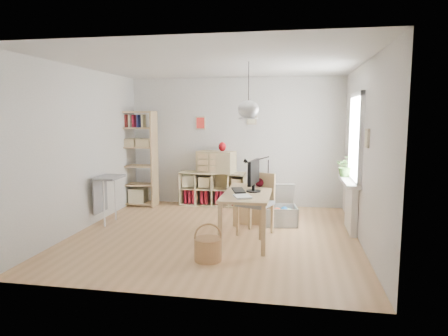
% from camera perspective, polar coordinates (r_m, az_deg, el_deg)
% --- Properties ---
extents(ground, '(4.50, 4.50, 0.00)m').
position_cam_1_polar(ground, '(6.54, -1.34, -9.48)').
color(ground, tan).
rests_on(ground, ground).
extents(room_shell, '(4.50, 4.50, 4.50)m').
position_cam_1_polar(room_shell, '(6.02, 3.51, 8.34)').
color(room_shell, white).
rests_on(room_shell, ground).
extents(window_unit, '(0.07, 1.16, 1.46)m').
position_cam_1_polar(window_unit, '(6.82, 18.39, 4.09)').
color(window_unit, white).
rests_on(window_unit, ground).
extents(radiator, '(0.10, 0.80, 0.80)m').
position_cam_1_polar(radiator, '(6.97, 17.71, -5.38)').
color(radiator, white).
rests_on(radiator, ground).
extents(windowsill, '(0.22, 1.20, 0.06)m').
position_cam_1_polar(windowsill, '(6.88, 17.44, -1.88)').
color(windowsill, white).
rests_on(windowsill, radiator).
extents(desk, '(0.70, 1.50, 0.75)m').
position_cam_1_polar(desk, '(6.15, 3.41, -4.28)').
color(desk, tan).
rests_on(desk, ground).
extents(cube_shelf, '(1.40, 0.38, 0.72)m').
position_cam_1_polar(cube_shelf, '(8.54, -1.71, -3.36)').
color(cube_shelf, tan).
rests_on(cube_shelf, ground).
extents(tall_bookshelf, '(0.80, 0.38, 2.00)m').
position_cam_1_polar(tall_bookshelf, '(8.62, -12.36, 1.87)').
color(tall_bookshelf, tan).
rests_on(tall_bookshelf, ground).
extents(side_table, '(0.40, 0.55, 0.85)m').
position_cam_1_polar(side_table, '(7.37, -16.55, -2.51)').
color(side_table, gray).
rests_on(side_table, ground).
extents(chair, '(0.63, 0.63, 0.98)m').
position_cam_1_polar(chair, '(6.49, 4.76, -4.53)').
color(chair, gray).
rests_on(chair, ground).
extents(wicker_basket, '(0.37, 0.37, 0.51)m').
position_cam_1_polar(wicker_basket, '(5.40, -2.30, -11.40)').
color(wicker_basket, '#AD784E').
rests_on(wicker_basket, ground).
extents(storage_chest, '(0.74, 0.81, 0.68)m').
position_cam_1_polar(storage_chest, '(7.16, 7.77, -6.19)').
color(storage_chest, '#B4B5B0').
rests_on(storage_chest, ground).
extents(monitor, '(0.22, 0.56, 0.49)m').
position_cam_1_polar(monitor, '(6.10, 4.25, -0.86)').
color(monitor, black).
rests_on(monitor, desk).
extents(keyboard, '(0.28, 0.48, 0.02)m').
position_cam_1_polar(keyboard, '(6.19, 2.09, -3.21)').
color(keyboard, black).
rests_on(keyboard, desk).
extents(task_lamp, '(0.44, 0.16, 0.46)m').
position_cam_1_polar(task_lamp, '(6.60, 4.47, 0.13)').
color(task_lamp, black).
rests_on(task_lamp, desk).
extents(yarn_ball, '(0.14, 0.14, 0.14)m').
position_cam_1_polar(yarn_ball, '(6.56, 5.12, -2.08)').
color(yarn_ball, '#500A13').
rests_on(yarn_ball, desk).
extents(paper_tray, '(0.31, 0.34, 0.03)m').
position_cam_1_polar(paper_tray, '(5.72, 2.67, -4.09)').
color(paper_tray, white).
rests_on(paper_tray, desk).
extents(drawer_chest, '(0.84, 0.52, 0.45)m').
position_cam_1_polar(drawer_chest, '(8.39, -1.13, 0.90)').
color(drawer_chest, tan).
rests_on(drawer_chest, cube_shelf).
extents(red_vase, '(0.16, 0.16, 0.19)m').
position_cam_1_polar(red_vase, '(8.33, -0.25, 3.07)').
color(red_vase, maroon).
rests_on(red_vase, drawer_chest).
extents(potted_plant, '(0.34, 0.30, 0.37)m').
position_cam_1_polar(potted_plant, '(7.19, 17.00, 0.25)').
color(potted_plant, '#345C22').
rests_on(potted_plant, windowsill).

